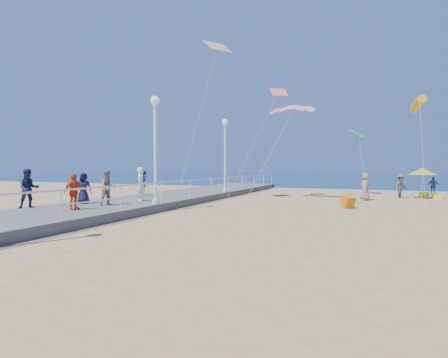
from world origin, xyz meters
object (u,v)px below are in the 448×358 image
at_px(lamp_post_far, 225,147).
at_px(beach_chair_left, 424,195).
at_px(woman_holding_toddler, 141,184).
at_px(spectator_3, 73,192).
at_px(spectator_4, 83,188).
at_px(beach_walker_c, 365,187).
at_px(beach_walker_a, 401,186).
at_px(beach_walker_b, 433,186).
at_px(box_kite, 348,203).
at_px(lamp_post_mid, 155,138).
at_px(beach_chair_right, 437,196).
at_px(beach_umbrella, 422,171).
at_px(spectator_6, 142,182).
at_px(spectator_1, 108,188).
at_px(spectator_7, 29,188).
at_px(toddler_held, 145,178).

height_order(lamp_post_far, beach_chair_left, lamp_post_far).
bearing_deg(woman_holding_toddler, spectator_3, 164.42).
xyz_separation_m(lamp_post_far, spectator_4, (-3.36, -10.33, -2.49)).
height_order(woman_holding_toddler, beach_walker_c, woman_holding_toddler).
distance_m(spectator_4, beach_walker_a, 21.03).
xyz_separation_m(beach_walker_b, box_kite, (-5.83, -12.81, -0.42)).
height_order(lamp_post_mid, beach_chair_left, lamp_post_mid).
distance_m(beach_chair_left, beach_chair_right, 0.94).
distance_m(beach_walker_a, beach_umbrella, 1.67).
bearing_deg(spectator_6, beach_umbrella, -39.19).
bearing_deg(beach_walker_a, beach_chair_right, -50.69).
relative_size(spectator_1, spectator_3, 1.08).
relative_size(lamp_post_mid, spectator_1, 3.18).
relative_size(lamp_post_mid, beach_chair_left, 9.67).
xyz_separation_m(spectator_3, beach_umbrella, (14.98, 16.64, 0.73)).
relative_size(lamp_post_far, beach_chair_right, 9.67).
distance_m(spectator_4, beach_chair_right, 22.89).
distance_m(spectator_7, beach_walker_c, 19.60).
bearing_deg(spectator_1, beach_walker_c, -18.40).
relative_size(box_kite, beach_umbrella, 0.28).
xyz_separation_m(lamp_post_far, beach_chair_left, (13.43, 5.01, -3.46)).
relative_size(beach_walker_a, beach_walker_c, 0.96).
distance_m(woman_holding_toddler, beach_walker_b, 23.46).
bearing_deg(spectator_7, spectator_1, -16.03).
xyz_separation_m(beach_walker_b, beach_chair_right, (-0.43, -4.58, -0.52)).
bearing_deg(spectator_1, beach_umbrella, -20.19).
bearing_deg(beach_walker_a, beach_walker_b, 4.24).
bearing_deg(spectator_4, beach_walker_b, -8.42).
bearing_deg(beach_walker_a, woman_holding_toddler, 166.28).
distance_m(woman_holding_toddler, spectator_1, 2.31).
xyz_separation_m(box_kite, beach_chair_right, (5.41, 8.23, -0.10)).
height_order(beach_walker_b, beach_walker_c, beach_walker_c).
xyz_separation_m(box_kite, beach_chair_left, (4.70, 8.85, -0.10)).
height_order(beach_walker_c, beach_chair_right, beach_walker_c).
height_order(woman_holding_toddler, beach_umbrella, woman_holding_toddler).
bearing_deg(spectator_7, spectator_3, -52.72).
xyz_separation_m(beach_walker_a, beach_walker_c, (-2.33, -2.88, 0.04)).
distance_m(beach_walker_c, beach_umbrella, 4.75).
bearing_deg(beach_chair_left, spectator_1, -134.38).
bearing_deg(beach_walker_c, spectator_1, -49.86).
xyz_separation_m(beach_umbrella, beach_chair_left, (0.24, 0.84, -1.71)).
height_order(spectator_7, beach_chair_left, spectator_7).
relative_size(toddler_held, spectator_4, 0.51).
distance_m(woman_holding_toddler, toddler_held, 0.40).
xyz_separation_m(lamp_post_far, box_kite, (8.73, -3.83, -3.36)).
relative_size(toddler_held, box_kite, 1.30).
height_order(beach_walker_a, box_kite, beach_walker_a).
height_order(beach_walker_b, beach_umbrella, beach_umbrella).
bearing_deg(beach_chair_left, spectator_7, -134.79).
height_order(woman_holding_toddler, beach_walker_b, woman_holding_toddler).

